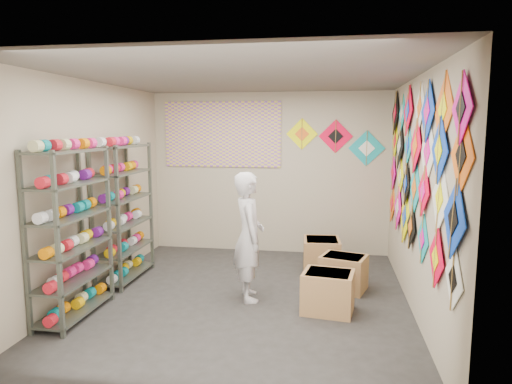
% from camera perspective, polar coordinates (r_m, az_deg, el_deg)
% --- Properties ---
extents(ground, '(4.50, 4.50, 0.00)m').
position_cam_1_polar(ground, '(5.86, -1.48, -13.09)').
color(ground, '#282623').
extents(room_walls, '(4.50, 4.50, 4.50)m').
position_cam_1_polar(room_walls, '(5.48, -1.54, 3.16)').
color(room_walls, tan).
rests_on(room_walls, ground).
extents(shelf_rack_front, '(0.40, 1.10, 1.90)m').
position_cam_1_polar(shelf_rack_front, '(5.45, -22.11, -4.87)').
color(shelf_rack_front, '#4C5147').
rests_on(shelf_rack_front, ground).
extents(shelf_rack_back, '(0.40, 1.10, 1.90)m').
position_cam_1_polar(shelf_rack_back, '(6.56, -16.21, -2.48)').
color(shelf_rack_back, '#4C5147').
rests_on(shelf_rack_back, ground).
extents(string_spools, '(0.12, 2.36, 0.12)m').
position_cam_1_polar(string_spools, '(5.98, -18.92, -2.67)').
color(string_spools, '#FB227E').
rests_on(string_spools, ground).
extents(kite_wall_display, '(0.06, 4.25, 2.03)m').
position_cam_1_polar(kite_wall_display, '(5.47, 19.31, 3.02)').
color(kite_wall_display, white).
rests_on(kite_wall_display, room_walls).
extents(back_wall_kites, '(1.61, 0.02, 0.78)m').
position_cam_1_polar(back_wall_kites, '(7.61, 10.10, 6.41)').
color(back_wall_kites, '#FAF900').
rests_on(back_wall_kites, room_walls).
extents(poster, '(2.00, 0.01, 1.10)m').
position_cam_1_polar(poster, '(7.81, -4.25, 7.19)').
color(poster, purple).
rests_on(poster, room_walls).
extents(shopkeeper, '(0.81, 0.73, 1.58)m').
position_cam_1_polar(shopkeeper, '(5.61, -0.91, -5.55)').
color(shopkeeper, beige).
rests_on(shopkeeper, ground).
extents(carton_a, '(0.63, 0.55, 0.47)m').
position_cam_1_polar(carton_a, '(5.43, 8.99, -12.24)').
color(carton_a, '#A06F46').
rests_on(carton_a, ground).
extents(carton_b, '(0.67, 0.60, 0.46)m').
position_cam_1_polar(carton_b, '(6.17, 10.87, -9.88)').
color(carton_b, '#A06F46').
rests_on(carton_b, ground).
extents(carton_c, '(0.56, 0.61, 0.50)m').
position_cam_1_polar(carton_c, '(6.82, 8.19, -7.88)').
color(carton_c, '#A06F46').
rests_on(carton_c, ground).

